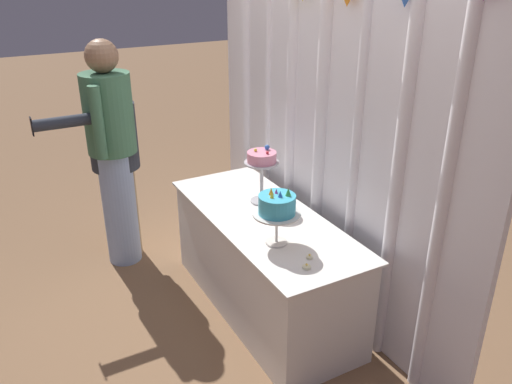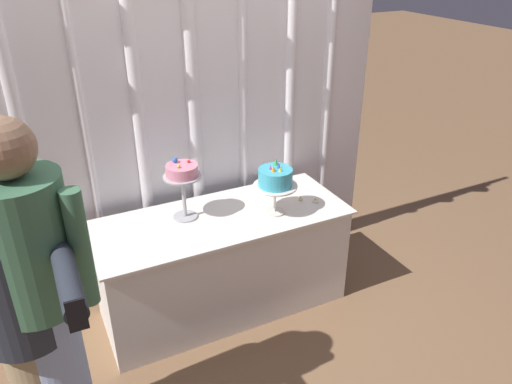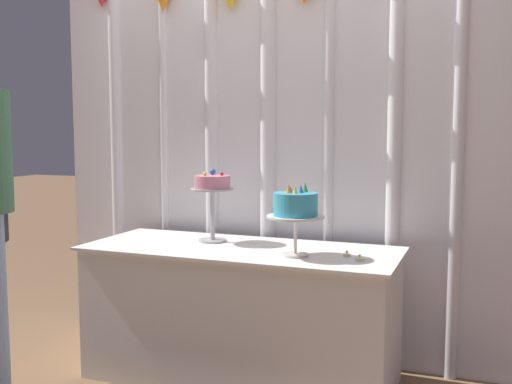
{
  "view_description": "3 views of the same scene",
  "coord_description": "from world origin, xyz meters",
  "px_view_note": "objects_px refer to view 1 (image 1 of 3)",
  "views": [
    {
      "loc": [
        2.67,
        -1.41,
        2.3
      ],
      "look_at": [
        -0.06,
        0.07,
        0.89
      ],
      "focal_mm": 36.29,
      "sensor_mm": 36.0,
      "label": 1
    },
    {
      "loc": [
        -1.04,
        -2.52,
        2.36
      ],
      "look_at": [
        0.23,
        0.04,
        0.89
      ],
      "focal_mm": 34.82,
      "sensor_mm": 36.0,
      "label": 2
    },
    {
      "loc": [
        1.2,
        -2.75,
        1.34
      ],
      "look_at": [
        0.03,
        0.24,
        1.01
      ],
      "focal_mm": 41.22,
      "sensor_mm": 36.0,
      "label": 3
    }
  ],
  "objects_px": {
    "tealight_far_left": "(309,257)",
    "tealight_near_left": "(307,267)",
    "cake_table": "(264,263)",
    "guest_girl_blue_dress": "(116,165)",
    "guest_man_pink_jacket": "(113,148)",
    "cake_display_nearleft": "(262,162)",
    "cake_display_nearright": "(277,207)"
  },
  "relations": [
    {
      "from": "tealight_far_left",
      "to": "tealight_near_left",
      "type": "distance_m",
      "value": 0.1
    },
    {
      "from": "guest_man_pink_jacket",
      "to": "cake_display_nearleft",
      "type": "bearing_deg",
      "value": 41.11
    },
    {
      "from": "guest_girl_blue_dress",
      "to": "cake_display_nearleft",
      "type": "bearing_deg",
      "value": 37.98
    },
    {
      "from": "cake_display_nearleft",
      "to": "guest_girl_blue_dress",
      "type": "height_order",
      "value": "guest_girl_blue_dress"
    },
    {
      "from": "guest_man_pink_jacket",
      "to": "guest_girl_blue_dress",
      "type": "bearing_deg",
      "value": 163.97
    },
    {
      "from": "cake_display_nearright",
      "to": "tealight_near_left",
      "type": "distance_m",
      "value": 0.4
    },
    {
      "from": "cake_display_nearleft",
      "to": "cake_display_nearright",
      "type": "bearing_deg",
      "value": -20.31
    },
    {
      "from": "cake_display_nearleft",
      "to": "tealight_near_left",
      "type": "distance_m",
      "value": 0.94
    },
    {
      "from": "tealight_near_left",
      "to": "cake_display_nearleft",
      "type": "bearing_deg",
      "value": 167.35
    },
    {
      "from": "cake_display_nearright",
      "to": "tealight_near_left",
      "type": "bearing_deg",
      "value": 1.51
    },
    {
      "from": "tealight_far_left",
      "to": "guest_girl_blue_dress",
      "type": "xyz_separation_m",
      "value": [
        -1.78,
        -0.64,
        0.07
      ]
    },
    {
      "from": "cake_display_nearleft",
      "to": "cake_display_nearright",
      "type": "height_order",
      "value": "cake_display_nearleft"
    },
    {
      "from": "cake_table",
      "to": "cake_display_nearleft",
      "type": "xyz_separation_m",
      "value": [
        -0.21,
        0.1,
        0.66
      ]
    },
    {
      "from": "guest_girl_blue_dress",
      "to": "guest_man_pink_jacket",
      "type": "height_order",
      "value": "guest_man_pink_jacket"
    },
    {
      "from": "cake_display_nearright",
      "to": "guest_man_pink_jacket",
      "type": "distance_m",
      "value": 1.58
    },
    {
      "from": "tealight_far_left",
      "to": "tealight_near_left",
      "type": "xyz_separation_m",
      "value": [
        0.08,
        -0.07,
        -0.0
      ]
    },
    {
      "from": "cake_table",
      "to": "tealight_far_left",
      "type": "xyz_separation_m",
      "value": [
        0.58,
        -0.03,
        0.37
      ]
    },
    {
      "from": "cake_table",
      "to": "tealight_near_left",
      "type": "height_order",
      "value": "tealight_near_left"
    },
    {
      "from": "cake_table",
      "to": "cake_display_nearright",
      "type": "relative_size",
      "value": 4.62
    },
    {
      "from": "cake_display_nearleft",
      "to": "guest_girl_blue_dress",
      "type": "bearing_deg",
      "value": -142.02
    },
    {
      "from": "guest_girl_blue_dress",
      "to": "guest_man_pink_jacket",
      "type": "relative_size",
      "value": 0.84
    },
    {
      "from": "cake_table",
      "to": "tealight_near_left",
      "type": "bearing_deg",
      "value": -8.36
    },
    {
      "from": "tealight_far_left",
      "to": "tealight_near_left",
      "type": "height_order",
      "value": "same"
    },
    {
      "from": "cake_display_nearright",
      "to": "guest_girl_blue_dress",
      "type": "height_order",
      "value": "guest_girl_blue_dress"
    },
    {
      "from": "cake_table",
      "to": "guest_girl_blue_dress",
      "type": "xyz_separation_m",
      "value": [
        -1.2,
        -0.67,
        0.44
      ]
    },
    {
      "from": "cake_table",
      "to": "cake_display_nearright",
      "type": "bearing_deg",
      "value": -17.22
    },
    {
      "from": "tealight_far_left",
      "to": "guest_girl_blue_dress",
      "type": "distance_m",
      "value": 1.9
    },
    {
      "from": "cake_display_nearleft",
      "to": "tealight_near_left",
      "type": "bearing_deg",
      "value": -12.65
    },
    {
      "from": "tealight_near_left",
      "to": "tealight_far_left",
      "type": "bearing_deg",
      "value": 138.49
    },
    {
      "from": "cake_table",
      "to": "guest_girl_blue_dress",
      "type": "relative_size",
      "value": 1.13
    },
    {
      "from": "guest_girl_blue_dress",
      "to": "guest_man_pink_jacket",
      "type": "bearing_deg",
      "value": -16.03
    },
    {
      "from": "cake_display_nearleft",
      "to": "guest_girl_blue_dress",
      "type": "distance_m",
      "value": 1.27
    }
  ]
}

